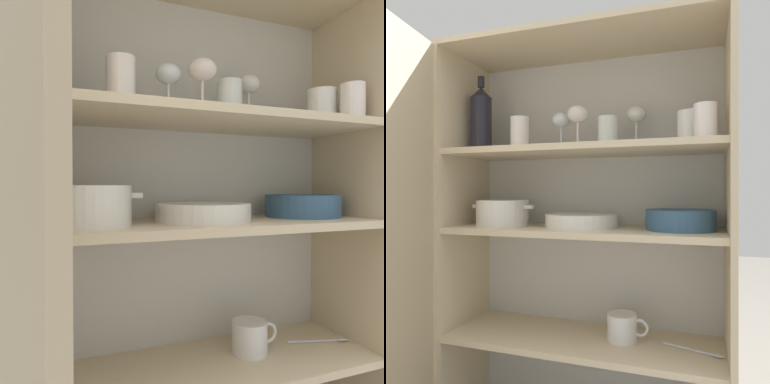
# 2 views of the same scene
# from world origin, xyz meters

# --- Properties ---
(cupboard_back_panel) EXTENTS (0.92, 0.02, 1.28)m
(cupboard_back_panel) POSITION_xyz_m (0.00, 0.31, 0.64)
(cupboard_back_panel) COLOR silver
(cupboard_back_panel) RESTS_ON ground_plane
(cupboard_side_left) EXTENTS (0.02, 0.34, 1.28)m
(cupboard_side_left) POSITION_xyz_m (-0.45, 0.15, 0.64)
(cupboard_side_left) COLOR #CCB793
(cupboard_side_left) RESTS_ON ground_plane
(cupboard_side_right) EXTENTS (0.02, 0.34, 1.28)m
(cupboard_side_right) POSITION_xyz_m (0.45, 0.15, 0.64)
(cupboard_side_right) COLOR #CCB793
(cupboard_side_right) RESTS_ON ground_plane
(cupboard_top_panel) EXTENTS (0.92, 0.34, 0.02)m
(cupboard_top_panel) POSITION_xyz_m (0.00, 0.15, 1.29)
(cupboard_top_panel) COLOR #CCB793
(cupboard_top_panel) RESTS_ON cupboard_side_left
(shelf_board_lower) EXTENTS (0.89, 0.30, 0.02)m
(shelf_board_lower) POSITION_xyz_m (0.00, 0.15, 0.31)
(shelf_board_lower) COLOR beige
(shelf_board_middle) EXTENTS (0.89, 0.30, 0.02)m
(shelf_board_middle) POSITION_xyz_m (0.00, 0.15, 0.67)
(shelf_board_middle) COLOR beige
(shelf_board_upper) EXTENTS (0.89, 0.30, 0.02)m
(shelf_board_upper) POSITION_xyz_m (0.00, 0.15, 0.93)
(shelf_board_upper) COLOR beige
(cupboard_door) EXTENTS (0.10, 0.46, 1.28)m
(cupboard_door) POSITION_xyz_m (-0.42, -0.25, 0.64)
(cupboard_door) COLOR tan
(cupboard_door) RESTS_ON ground_plane
(tumbler_glass_0) EXTENTS (0.07, 0.07, 0.11)m
(tumbler_glass_0) POSITION_xyz_m (-0.22, 0.13, 1.00)
(tumbler_glass_0) COLOR silver
(tumbler_glass_0) RESTS_ON shelf_board_upper
(tumbler_glass_1) EXTENTS (0.07, 0.07, 0.10)m
(tumbler_glass_1) POSITION_xyz_m (0.08, 0.18, 0.99)
(tumbler_glass_1) COLOR white
(tumbler_glass_1) RESTS_ON shelf_board_upper
(tumbler_glass_2) EXTENTS (0.08, 0.08, 0.09)m
(tumbler_glass_2) POSITION_xyz_m (0.34, 0.14, 0.99)
(tumbler_glass_2) COLOR white
(tumbler_glass_2) RESTS_ON shelf_board_upper
(tumbler_glass_3) EXTENTS (0.06, 0.06, 0.10)m
(tumbler_glass_3) POSITION_xyz_m (0.38, 0.07, 0.99)
(tumbler_glass_3) COLOR silver
(tumbler_glass_3) RESTS_ON shelf_board_upper
(wine_glass_0) EXTENTS (0.07, 0.07, 0.14)m
(wine_glass_0) POSITION_xyz_m (0.16, 0.23, 1.05)
(wine_glass_0) COLOR white
(wine_glass_0) RESTS_ON shelf_board_upper
(wine_glass_1) EXTENTS (0.07, 0.07, 0.14)m
(wine_glass_1) POSITION_xyz_m (-0.02, 0.15, 1.04)
(wine_glass_1) COLOR silver
(wine_glass_1) RESTS_ON shelf_board_upper
(wine_glass_2) EXTENTS (0.07, 0.07, 0.13)m
(wine_glass_2) POSITION_xyz_m (-0.09, 0.19, 1.03)
(wine_glass_2) COLOR white
(wine_glass_2) RESTS_ON shelf_board_upper
(wine_bottle) EXTENTS (0.08, 0.08, 0.27)m
(wine_bottle) POSITION_xyz_m (-0.39, 0.15, 1.06)
(wine_bottle) COLOR black
(wine_bottle) RESTS_ON shelf_board_upper
(plate_stack_white) EXTENTS (0.24, 0.24, 0.04)m
(plate_stack_white) POSITION_xyz_m (-0.01, 0.17, 0.70)
(plate_stack_white) COLOR silver
(plate_stack_white) RESTS_ON shelf_board_middle
(mixing_bowl_large) EXTENTS (0.21, 0.21, 0.06)m
(mixing_bowl_large) POSITION_xyz_m (0.31, 0.18, 0.71)
(mixing_bowl_large) COLOR #33567A
(mixing_bowl_large) RESTS_ON shelf_board_middle
(casserole_dish) EXTENTS (0.23, 0.18, 0.09)m
(casserole_dish) POSITION_xyz_m (-0.29, 0.14, 0.72)
(casserole_dish) COLOR silver
(casserole_dish) RESTS_ON shelf_board_middle
(coffee_mug_primary) EXTENTS (0.13, 0.09, 0.09)m
(coffee_mug_primary) POSITION_xyz_m (0.13, 0.17, 0.36)
(coffee_mug_primary) COLOR white
(coffee_mug_primary) RESTS_ON shelf_board_lower
(serving_spoon) EXTENTS (0.18, 0.06, 0.01)m
(serving_spoon) POSITION_xyz_m (0.36, 0.15, 0.32)
(serving_spoon) COLOR silver
(serving_spoon) RESTS_ON shelf_board_lower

